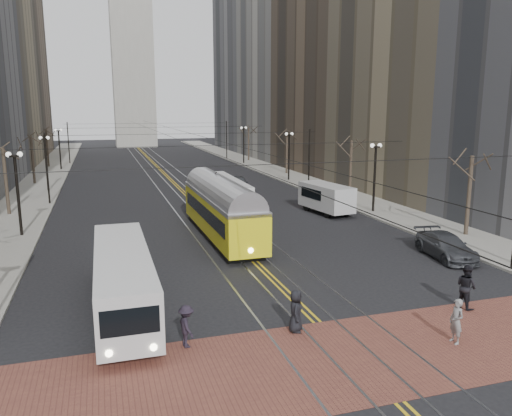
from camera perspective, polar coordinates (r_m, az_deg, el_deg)
ground at (r=22.19m, az=5.96°, el=-11.89°), size 260.00×260.00×0.00m
sidewalk_left at (r=64.63m, az=-23.25°, el=2.71°), size 5.00×140.00×0.15m
sidewalk_right at (r=68.33m, az=2.66°, el=4.04°), size 5.00×140.00×0.15m
crosswalk_band at (r=18.94m, az=10.93°, el=-16.29°), size 25.00×6.00×0.01m
streetcar_rails at (r=64.80m, az=-9.94°, el=3.42°), size 4.80×130.00×0.02m
centre_lines at (r=64.80m, az=-9.94°, el=3.42°), size 0.42×130.00×0.01m
building_right_mid at (r=73.40m, az=10.61°, el=17.61°), size 16.00×20.00×34.00m
building_right_midfar at (r=93.51m, az=5.84°, el=21.91°), size 20.00×20.00×52.00m
building_right_far at (r=110.55m, az=0.52°, el=17.17°), size 16.00×20.00×40.00m
lamp_posts at (r=48.50m, az=-7.50°, el=4.21°), size 27.60×57.20×5.60m
street_trees at (r=54.87m, az=-8.68°, el=4.99°), size 31.68×53.28×5.60m
trolley_wires at (r=54.37m, az=-8.65°, el=5.97°), size 25.96×120.00×6.60m
transit_bus at (r=22.58m, az=-14.95°, el=-8.11°), size 2.28×10.86×2.71m
streetcar at (r=34.26m, az=-3.98°, el=-0.70°), size 2.63×13.63×3.21m
rear_bus at (r=43.03m, az=-3.65°, el=1.50°), size 2.46×10.74×2.79m
cargo_van at (r=42.35m, az=8.00°, el=1.02°), size 2.94×5.82×2.46m
sedan_grey at (r=53.20m, az=-2.01°, el=2.78°), size 2.67×5.10×1.66m
sedan_silver at (r=55.17m, az=-4.40°, el=3.04°), size 1.79×4.96×1.63m
sedan_parked at (r=31.70m, az=20.86°, el=-4.07°), size 2.65×5.15×1.43m
pedestrian_a at (r=20.15m, az=4.57°, el=-11.65°), size 0.83×0.98×1.71m
pedestrian_b at (r=20.60m, az=21.93°, el=-11.91°), size 0.42×0.64×1.73m
pedestrian_c at (r=24.15m, az=22.90°, el=-8.26°), size 0.84×1.03×1.97m
pedestrian_d at (r=19.10m, az=-7.95°, el=-13.23°), size 0.78×1.14×1.62m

